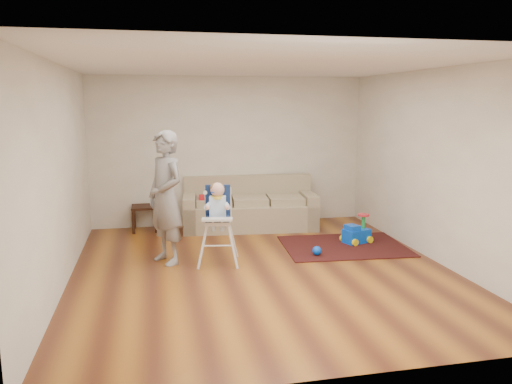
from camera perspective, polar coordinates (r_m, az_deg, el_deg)
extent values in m
plane|color=#512613|center=(6.82, 0.70, -8.89)|extent=(5.50, 5.50, 0.00)
cube|color=beige|center=(9.19, -3.05, 4.69)|extent=(5.00, 0.04, 2.70)
cube|color=beige|center=(6.44, -21.53, 1.63)|extent=(0.04, 5.50, 2.70)
cube|color=beige|center=(7.46, 19.84, 2.82)|extent=(0.04, 5.50, 2.70)
cube|color=white|center=(6.46, 0.76, 14.37)|extent=(5.00, 5.50, 0.04)
cube|color=red|center=(8.75, -4.79, -0.58)|extent=(0.56, 0.39, 0.04)
cube|color=black|center=(8.00, 10.02, -6.10)|extent=(1.97, 1.53, 0.02)
sphere|color=blue|center=(7.43, 6.97, -6.67)|extent=(0.13, 0.13, 0.13)
cylinder|color=blue|center=(6.77, -4.84, -0.07)|extent=(0.03, 0.12, 0.01)
imported|color=gray|center=(7.02, -10.29, -0.65)|extent=(0.73, 0.81, 1.86)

